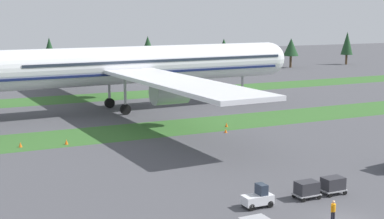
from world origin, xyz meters
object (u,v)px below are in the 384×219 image
airliner (129,65)px  taxiway_marker_1 (226,125)px  cargo_dolly_lead (307,188)px  cargo_dolly_second (333,184)px  taxiway_marker_3 (66,142)px  baggage_tug (258,198)px  taxiway_marker_0 (226,131)px  ground_crew_marshaller (333,210)px  taxiway_marker_2 (20,145)px

airliner → taxiway_marker_1: size_ratio=133.48×
cargo_dolly_lead → taxiway_marker_1: (8.94, 30.44, -0.63)m
cargo_dolly_lead → cargo_dolly_second: same height
cargo_dolly_second → taxiway_marker_3: (-17.20, 29.57, -0.60)m
baggage_tug → taxiway_marker_0: size_ratio=5.16×
ground_crew_marshaller → taxiway_marker_1: (10.51, 35.84, -0.66)m
baggage_tug → taxiway_marker_0: (11.95, 27.04, -0.56)m
baggage_tug → cargo_dolly_lead: bearing=-90.0°
ground_crew_marshaller → taxiway_marker_2: size_ratio=2.80×
airliner → baggage_tug: airliner is taller
cargo_dolly_lead → cargo_dolly_second: 2.90m
cargo_dolly_second → taxiway_marker_1: cargo_dolly_second is taller
ground_crew_marshaller → taxiway_marker_3: 37.22m
taxiway_marker_1 → taxiway_marker_2: 28.63m
cargo_dolly_second → taxiway_marker_0: (4.02, 27.03, -0.67)m
ground_crew_marshaller → taxiway_marker_0: ground_crew_marshaller is taller
airliner → taxiway_marker_3: (-15.37, -20.22, -7.29)m
taxiway_marker_3 → taxiway_marker_2: bearing=169.5°
taxiway_marker_0 → taxiway_marker_3: (-21.22, 2.53, 0.07)m
baggage_tug → taxiway_marker_1: (13.97, 30.45, -0.53)m
cargo_dolly_lead → ground_crew_marshaller: 5.62m
taxiway_marker_0 → taxiway_marker_1: bearing=59.3°
airliner → baggage_tug: (-6.09, -49.79, -6.79)m
taxiway_marker_3 → taxiway_marker_0: bearing=-6.8°
cargo_dolly_lead → taxiway_marker_3: bearing=25.7°
airliner → cargo_dolly_second: size_ratio=35.07×
baggage_tug → taxiway_marker_0: 29.57m
cargo_dolly_second → taxiway_marker_0: 27.34m
baggage_tug → taxiway_marker_2: (-14.66, 30.58, -0.50)m
airliner → taxiway_marker_2: bearing=-49.7°
ground_crew_marshaller → taxiway_marker_2: bearing=-76.3°
cargo_dolly_lead → taxiway_marker_0: (6.92, 27.04, -0.67)m
taxiway_marker_3 → cargo_dolly_lead: bearing=-64.2°
taxiway_marker_2 → airliner: bearing=42.8°
cargo_dolly_lead → taxiway_marker_1: size_ratio=3.81×
baggage_tug → taxiway_marker_2: bearing=25.5°
taxiway_marker_0 → taxiway_marker_3: size_ratio=0.78×
baggage_tug → cargo_dolly_lead: 5.03m
cargo_dolly_second → ground_crew_marshaller: bearing=140.3°
taxiway_marker_2 → taxiway_marker_1: bearing=-0.3°
airliner → ground_crew_marshaller: airliner is taller
airliner → baggage_tug: bearing=-9.5°
cargo_dolly_lead → taxiway_marker_1: bearing=-16.4°
baggage_tug → taxiway_marker_3: bearing=17.3°
taxiway_marker_2 → taxiway_marker_0: bearing=-7.6°
cargo_dolly_lead → ground_crew_marshaller: (-1.57, -5.40, 0.03)m
taxiway_marker_1 → taxiway_marker_3: bearing=-177.9°
baggage_tug → taxiway_marker_3: baggage_tug is taller
taxiway_marker_2 → taxiway_marker_3: (5.39, -1.00, 0.01)m
cargo_dolly_second → taxiway_marker_2: cargo_dolly_second is taller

